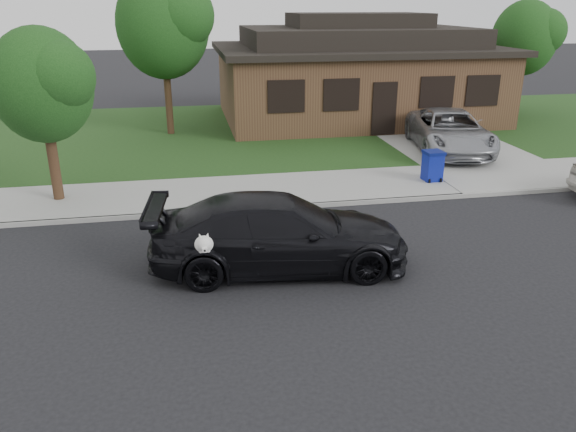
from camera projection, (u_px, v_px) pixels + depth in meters
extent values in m
plane|color=black|center=(378.00, 260.00, 12.18)|extent=(120.00, 120.00, 0.00)
cube|color=gray|center=(322.00, 187.00, 16.75)|extent=(60.00, 3.00, 0.12)
cube|color=gray|center=(336.00, 204.00, 15.37)|extent=(60.00, 0.12, 0.12)
cube|color=#193814|center=(278.00, 131.00, 24.09)|extent=(60.00, 13.00, 0.13)
cube|color=gray|center=(438.00, 140.00, 22.36)|extent=(4.50, 13.00, 0.14)
imported|color=black|center=(279.00, 233.00, 11.58)|extent=(5.51, 2.65, 1.55)
ellipsoid|color=white|center=(204.00, 244.00, 10.25)|extent=(0.34, 0.40, 0.30)
sphere|color=white|center=(204.00, 244.00, 10.01)|extent=(0.26, 0.26, 0.26)
cube|color=white|center=(205.00, 249.00, 9.91)|extent=(0.09, 0.12, 0.08)
sphere|color=black|center=(205.00, 251.00, 9.85)|extent=(0.04, 0.04, 0.04)
cone|color=white|center=(200.00, 236.00, 9.99)|extent=(0.11, 0.11, 0.14)
cone|color=white|center=(207.00, 236.00, 10.02)|extent=(0.11, 0.11, 0.14)
imported|color=#9D9FA4|center=(450.00, 131.00, 20.30)|extent=(3.39, 5.60, 1.45)
cube|color=navy|center=(432.00, 167.00, 17.07)|extent=(0.53, 0.53, 0.83)
cube|color=#071158|center=(434.00, 152.00, 16.90)|extent=(0.57, 0.57, 0.09)
cylinder|color=black|center=(429.00, 181.00, 16.93)|extent=(0.05, 0.13, 0.13)
cylinder|color=black|center=(441.00, 180.00, 16.99)|extent=(0.05, 0.13, 0.13)
cube|color=#422B1C|center=(355.00, 85.00, 26.05)|extent=(12.00, 8.00, 3.00)
cube|color=black|center=(357.00, 48.00, 25.47)|extent=(12.60, 8.60, 0.25)
cube|color=black|center=(357.00, 36.00, 25.28)|extent=(10.00, 6.50, 0.80)
cube|color=black|center=(358.00, 20.00, 25.03)|extent=(6.00, 3.50, 0.60)
cube|color=black|center=(384.00, 109.00, 22.49)|extent=(1.00, 0.06, 2.10)
cube|color=black|center=(286.00, 96.00, 21.60)|extent=(1.30, 0.05, 1.10)
cube|color=black|center=(341.00, 95.00, 21.98)|extent=(1.30, 0.05, 1.10)
cube|color=black|center=(437.00, 92.00, 22.66)|extent=(1.30, 0.05, 1.10)
cube|color=black|center=(483.00, 91.00, 23.01)|extent=(1.30, 0.05, 1.10)
cylinder|color=#332114|center=(169.00, 103.00, 22.85)|extent=(0.28, 0.28, 2.48)
ellipsoid|color=#143811|center=(163.00, 25.00, 21.77)|extent=(3.60, 3.60, 4.14)
sphere|color=#26591E|center=(181.00, 15.00, 21.27)|extent=(2.52, 2.52, 2.52)
cylinder|color=#332114|center=(517.00, 92.00, 27.14)|extent=(0.28, 0.28, 2.03)
ellipsoid|color=#143811|center=(524.00, 38.00, 26.24)|extent=(3.00, 3.00, 3.45)
sphere|color=#26591E|center=(543.00, 32.00, 25.82)|extent=(2.10, 2.10, 2.10)
cylinder|color=#332114|center=(55.00, 167.00, 15.30)|extent=(0.28, 0.28, 1.80)
ellipsoid|color=#143811|center=(42.00, 85.00, 14.51)|extent=(2.60, 2.60, 2.99)
sphere|color=#26591E|center=(59.00, 76.00, 14.15)|extent=(1.82, 1.82, 1.82)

